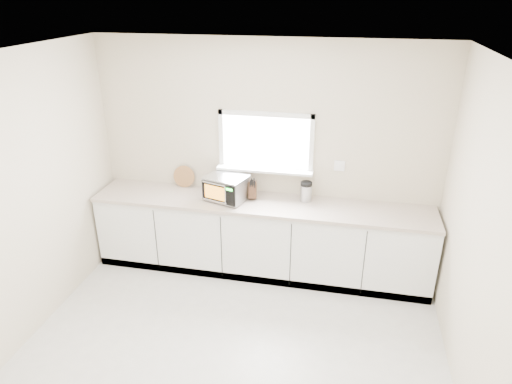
# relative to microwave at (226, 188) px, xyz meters

# --- Properties ---
(ground) EXTENTS (4.00, 4.00, 0.00)m
(ground) POSITION_rel_microwave_xyz_m (0.40, -1.68, -1.07)
(ground) COLOR beige
(ground) RESTS_ON ground
(back_wall) EXTENTS (4.00, 0.17, 2.70)m
(back_wall) POSITION_rel_microwave_xyz_m (0.40, 0.32, 0.29)
(back_wall) COLOR beige
(back_wall) RESTS_ON ground
(cabinets) EXTENTS (3.92, 0.60, 0.88)m
(cabinets) POSITION_rel_microwave_xyz_m (0.40, 0.02, -0.63)
(cabinets) COLOR white
(cabinets) RESTS_ON ground
(countertop) EXTENTS (3.92, 0.64, 0.04)m
(countertop) POSITION_rel_microwave_xyz_m (0.40, 0.01, -0.17)
(countertop) COLOR beige
(countertop) RESTS_ON cabinets
(microwave) EXTENTS (0.53, 0.46, 0.29)m
(microwave) POSITION_rel_microwave_xyz_m (0.00, 0.00, 0.00)
(microwave) COLOR black
(microwave) RESTS_ON countertop
(knife_block) EXTENTS (0.11, 0.20, 0.27)m
(knife_block) POSITION_rel_microwave_xyz_m (0.29, 0.10, -0.04)
(knife_block) COLOR #472F19
(knife_block) RESTS_ON countertop
(cutting_board) EXTENTS (0.27, 0.06, 0.27)m
(cutting_board) POSITION_rel_microwave_xyz_m (-0.61, 0.26, -0.02)
(cutting_board) COLOR #AD7D43
(cutting_board) RESTS_ON countertop
(coffee_grinder) EXTENTS (0.16, 0.16, 0.24)m
(coffee_grinder) POSITION_rel_microwave_xyz_m (0.90, 0.16, -0.03)
(coffee_grinder) COLOR #A7AAAF
(coffee_grinder) RESTS_ON countertop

